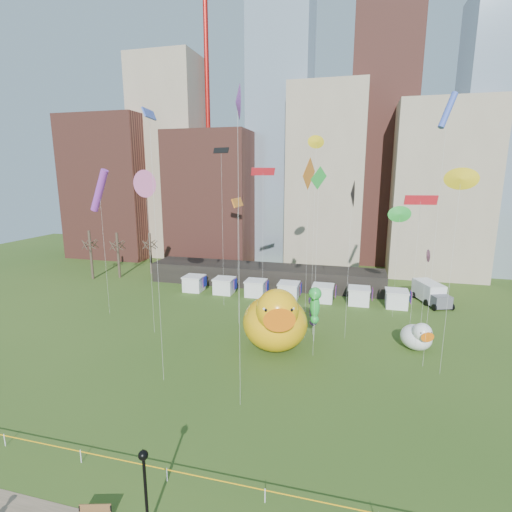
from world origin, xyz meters
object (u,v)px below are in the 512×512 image
(seahorse_green, at_px, (315,302))
(big_duck, at_px, (276,320))
(lamppost, at_px, (145,482))
(seahorse_purple, at_px, (314,308))
(box_truck, at_px, (430,293))
(small_duck, at_px, (417,336))

(seahorse_green, bearing_deg, big_duck, -141.51)
(seahorse_green, bearing_deg, lamppost, -102.71)
(seahorse_green, distance_m, lamppost, 25.74)
(big_duck, height_order, lamppost, big_duck)
(seahorse_purple, xyz_separation_m, lamppost, (-5.36, -26.89, -0.26))
(seahorse_green, distance_m, seahorse_purple, 2.27)
(lamppost, relative_size, box_truck, 0.68)
(small_duck, distance_m, seahorse_green, 11.04)
(seahorse_green, relative_size, lamppost, 1.29)
(lamppost, bearing_deg, seahorse_green, 77.23)
(seahorse_green, relative_size, seahorse_purple, 1.32)
(seahorse_purple, xyz_separation_m, box_truck, (14.87, 15.51, -1.74))
(seahorse_green, height_order, seahorse_purple, seahorse_green)
(lamppost, height_order, box_truck, lamppost)
(big_duck, relative_size, box_truck, 1.42)
(big_duck, distance_m, box_truck, 27.32)
(lamppost, xyz_separation_m, box_truck, (20.23, 42.40, -1.48))
(big_duck, distance_m, small_duck, 14.85)
(big_duck, xyz_separation_m, lamppost, (-2.00, -22.14, -0.33))
(small_duck, relative_size, lamppost, 0.96)
(big_duck, bearing_deg, box_truck, 31.63)
(seahorse_purple, height_order, lamppost, lamppost)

